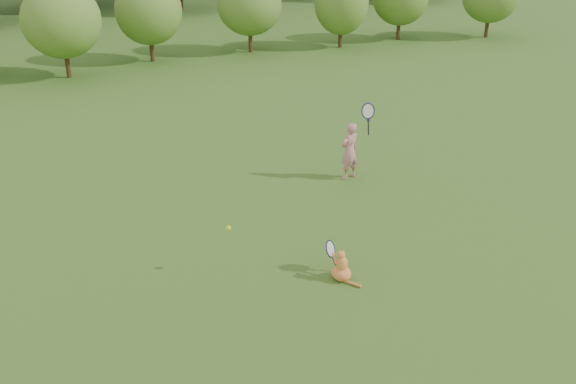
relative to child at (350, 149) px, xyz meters
name	(u,v)px	position (x,y,z in m)	size (l,w,h in m)	color
ground	(298,258)	(-2.16, -2.31, -0.58)	(100.00, 100.00, 0.00)	#2A5818
shrub_row	(117,23)	(-2.16, 10.69, 0.82)	(28.00, 3.00, 2.80)	#5C7925
child	(350,149)	(0.00, 0.00, 0.00)	(0.64, 0.41, 1.65)	#D07C82
cat	(341,264)	(-1.87, -3.07, -0.34)	(0.35, 0.66, 0.60)	#CE6727
tennis_ball	(229,228)	(-3.21, -2.27, 0.12)	(0.07, 0.07, 0.07)	#C3D318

